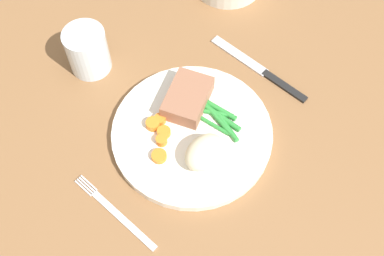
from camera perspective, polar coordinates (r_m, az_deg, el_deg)
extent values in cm
cube|color=brown|center=(79.36, -2.21, -0.57)|extent=(120.00, 90.00, 2.00)
cylinder|color=white|center=(77.17, 0.00, -0.66)|extent=(26.03, 26.03, 1.60)
cube|color=#936047|center=(77.96, -0.53, 3.61)|extent=(10.63, 9.09, 3.04)
ellipsoid|color=beige|center=(72.38, 1.54, -2.93)|extent=(6.99, 5.22, 4.13)
cylinder|color=orange|center=(75.08, -3.67, -1.48)|extent=(1.84, 1.84, 1.29)
cylinder|color=orange|center=(76.64, -4.72, 0.48)|extent=(2.26, 2.26, 1.28)
cylinder|color=orange|center=(74.02, -3.97, -3.38)|extent=(2.42, 2.42, 0.94)
cylinder|color=orange|center=(77.08, -3.86, 1.02)|extent=(1.93, 1.93, 1.13)
cylinder|color=orange|center=(75.85, -3.20, -0.68)|extent=(2.23, 2.23, 0.89)
cylinder|color=#2D8C38|center=(78.19, 3.30, 2.27)|extent=(1.65, 6.56, 0.90)
cylinder|color=#2D8C38|center=(76.75, 2.56, 0.38)|extent=(1.36, 5.88, 0.64)
cylinder|color=#2D8C38|center=(77.86, 2.70, 1.85)|extent=(3.82, 5.88, 0.78)
cylinder|color=#2D8C38|center=(77.29, 3.06, 1.17)|extent=(2.38, 7.33, 0.86)
cylinder|color=#2D8C38|center=(77.39, 3.61, 1.27)|extent=(1.19, 7.35, 0.89)
cylinder|color=#2D8C38|center=(76.59, 4.19, 0.16)|extent=(2.63, 6.02, 0.86)
cube|color=silver|center=(72.57, -8.19, -10.88)|extent=(1.00, 13.00, 0.40)
cube|color=silver|center=(75.53, -12.91, -7.07)|extent=(0.24, 3.60, 0.40)
cube|color=silver|center=(75.58, -12.69, -6.86)|extent=(0.24, 3.60, 0.40)
cube|color=silver|center=(75.64, -12.47, -6.66)|extent=(0.24, 3.60, 0.40)
cube|color=silver|center=(75.69, -12.24, -6.46)|extent=(0.24, 3.60, 0.40)
cube|color=black|center=(84.36, 11.00, 4.93)|extent=(1.30, 9.00, 0.64)
cube|color=silver|center=(87.21, 5.70, 8.59)|extent=(1.70, 12.00, 0.40)
cylinder|color=silver|center=(84.48, -12.26, 9.17)|extent=(7.19, 7.19, 8.32)
cylinder|color=silver|center=(86.12, -11.99, 8.28)|extent=(6.61, 6.61, 4.02)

